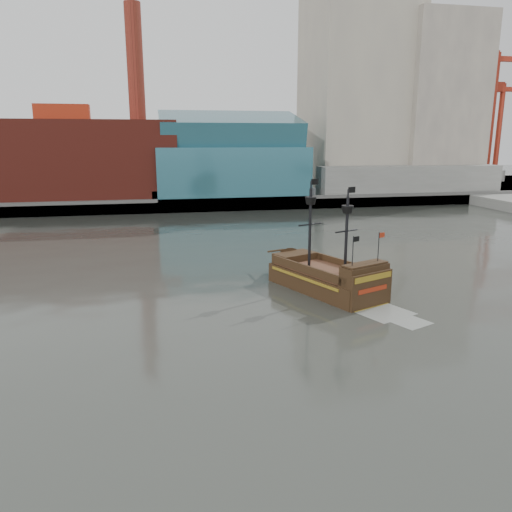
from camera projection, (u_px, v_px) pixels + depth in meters
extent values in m
plane|color=#252722|center=(247.00, 339.00, 35.00)|extent=(400.00, 400.00, 0.00)
cube|color=slate|center=(177.00, 191.00, 122.37)|extent=(220.00, 60.00, 2.00)
cube|color=#4C4C49|center=(185.00, 205.00, 94.21)|extent=(220.00, 1.00, 2.60)
cube|color=maroon|center=(66.00, 160.00, 96.97)|extent=(42.00, 18.00, 15.00)
cube|color=#2A6070|center=(231.00, 172.00, 102.04)|extent=(30.00, 16.00, 10.00)
cube|color=#A9A18C|center=(353.00, 87.00, 113.40)|extent=(20.00, 22.00, 46.00)
cube|color=#A59B8A|center=(433.00, 105.00, 114.11)|extent=(18.00, 18.00, 38.00)
cube|color=#A9A18C|center=(364.00, 82.00, 130.89)|extent=(24.00, 20.00, 52.00)
cube|color=slate|center=(410.00, 180.00, 106.28)|extent=(40.00, 6.00, 6.00)
cylinder|color=maroon|center=(135.00, 63.00, 97.40)|extent=(3.20, 3.20, 22.00)
cube|color=#2A6070|center=(230.00, 131.00, 100.19)|extent=(28.00, 14.94, 8.78)
cube|color=slate|center=(485.00, 179.00, 127.86)|extent=(4.00, 4.00, 3.00)
cylinder|color=#9E2A1A|center=(491.00, 120.00, 124.51)|extent=(1.40, 1.40, 32.00)
cube|color=#9E2A1A|center=(487.00, 56.00, 120.45)|extent=(5.00, 2.50, 2.50)
cube|color=slate|center=(494.00, 175.00, 139.38)|extent=(4.00, 4.00, 3.00)
cylinder|color=#9E2A1A|center=(498.00, 133.00, 136.73)|extent=(1.40, 1.40, 26.00)
cube|color=#9E2A1A|center=(494.00, 87.00, 133.36)|extent=(5.00, 2.50, 2.50)
cube|color=black|center=(325.00, 285.00, 45.97)|extent=(8.58, 12.16, 2.43)
cube|color=#4B2C1B|center=(325.00, 270.00, 45.66)|extent=(7.72, 10.94, 0.28)
cube|color=black|center=(295.00, 258.00, 49.20)|extent=(4.53, 3.58, 0.94)
cube|color=black|center=(365.00, 275.00, 41.58)|extent=(4.68, 3.07, 1.68)
cube|color=black|center=(371.00, 295.00, 41.23)|extent=(4.33, 1.95, 3.74)
cube|color=olive|center=(373.00, 278.00, 40.78)|extent=(3.93, 1.66, 0.47)
cube|color=maroon|center=(373.00, 290.00, 41.01)|extent=(3.06, 1.31, 0.37)
cylinder|color=black|center=(310.00, 228.00, 45.51)|extent=(0.34, 0.34, 7.30)
cylinder|color=black|center=(346.00, 235.00, 43.95)|extent=(0.34, 0.34, 6.74)
cone|color=black|center=(311.00, 201.00, 44.92)|extent=(1.34, 1.34, 0.65)
cone|color=black|center=(347.00, 209.00, 43.43)|extent=(1.34, 1.34, 0.65)
cube|color=black|center=(315.00, 182.00, 44.76)|extent=(0.79, 0.34, 0.51)
cube|color=black|center=(352.00, 190.00, 43.27)|extent=(0.79, 0.34, 0.51)
cube|color=#989D98|center=(385.00, 313.00, 40.22)|extent=(4.95, 4.62, 0.01)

